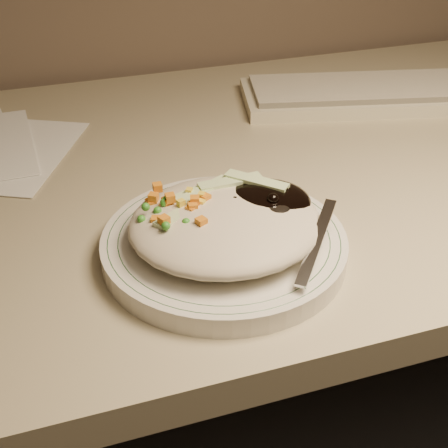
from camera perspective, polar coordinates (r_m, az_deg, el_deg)
name	(u,v)px	position (r m, az deg, el deg)	size (l,w,h in m)	color
desk	(245,280)	(0.92, 1.93, -5.10)	(1.40, 0.70, 0.74)	tan
plate	(224,245)	(0.63, 0.00, -1.97)	(0.25, 0.25, 0.02)	silver
plate_rim	(224,237)	(0.63, 0.00, -1.22)	(0.23, 0.23, 0.00)	#144723
meal	(228,219)	(0.61, 0.40, 0.47)	(0.21, 0.19, 0.05)	#C0B39B
keyboard	(370,93)	(1.01, 13.25, 11.55)	(0.41, 0.22, 0.03)	beige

